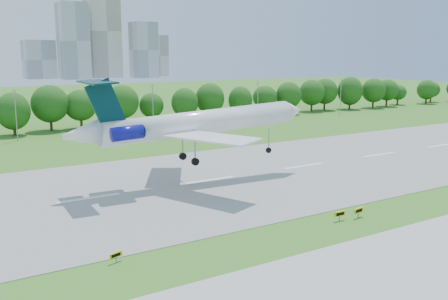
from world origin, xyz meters
TOP-DOWN VIEW (x-y plane):
  - ground at (0.00, 0.00)m, footprint 600.00×600.00m
  - runway at (0.00, 25.00)m, footprint 400.00×45.00m
  - taxiway at (0.00, -18.00)m, footprint 400.00×23.00m
  - tree_line at (0.00, 92.00)m, footprint 288.40×8.40m
  - light_poles at (-2.50, 82.00)m, footprint 175.90×0.25m
  - skyline at (100.16, 390.61)m, footprint 127.00×52.00m
  - airliner at (-3.70, 25.11)m, footprint 41.30×30.03m
  - taxi_sign_left at (-24.30, 1.61)m, footprint 1.45×0.59m
  - taxi_sign_centre at (3.52, -0.83)m, footprint 1.73×0.26m
  - taxi_sign_right at (6.43, -1.18)m, footprint 1.80×0.48m

SIDE VIEW (x-z plane):
  - ground at x=0.00m, z-range 0.00..0.00m
  - runway at x=0.00m, z-range 0.00..0.08m
  - taxiway at x=0.00m, z-range 0.00..0.08m
  - taxi_sign_left at x=-24.30m, z-range 0.25..1.28m
  - taxi_sign_centre at x=3.52m, z-range 0.29..1.50m
  - taxi_sign_right at x=6.43m, z-range 0.30..1.56m
  - tree_line at x=0.00m, z-range 0.99..11.39m
  - light_poles at x=-2.50m, z-range 0.24..12.43m
  - airliner at x=-3.70m, z-range 2.91..16.54m
  - skyline at x=100.16m, z-range -9.54..70.46m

